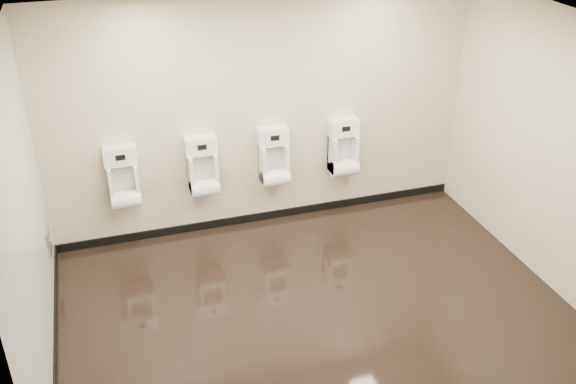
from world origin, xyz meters
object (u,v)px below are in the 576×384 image
at_px(urinal_0, 124,181).
at_px(urinal_2, 274,161).
at_px(access_panel, 49,240).
at_px(urinal_1, 203,171).
at_px(urinal_3, 343,151).

relative_size(urinal_0, urinal_2, 1.00).
xyz_separation_m(access_panel, urinal_1, (1.73, 0.43, 0.35)).
bearing_deg(access_panel, urinal_2, 9.45).
relative_size(urinal_1, urinal_3, 1.00).
bearing_deg(urinal_1, urinal_3, 0.00).
bearing_deg(urinal_0, urinal_3, 0.00).
height_order(access_panel, urinal_1, urinal_1).
bearing_deg(access_panel, urinal_3, 7.08).
height_order(urinal_0, urinal_2, same).
bearing_deg(urinal_0, access_panel, -153.04).
distance_m(urinal_1, urinal_2, 0.84).
distance_m(access_panel, urinal_3, 3.49).
height_order(urinal_1, urinal_2, same).
xyz_separation_m(urinal_0, urinal_1, (0.89, 0.00, 0.00)).
bearing_deg(access_panel, urinal_1, 13.92).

